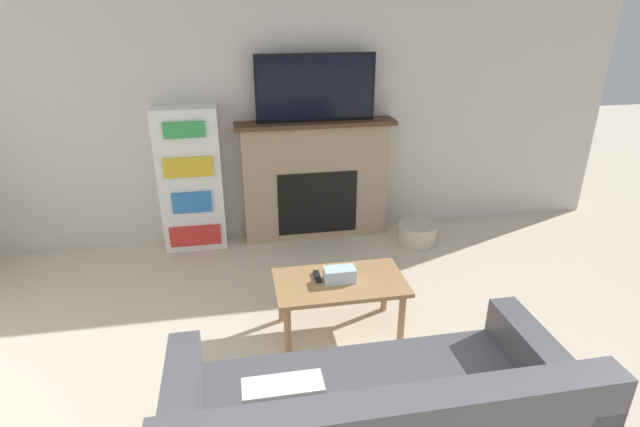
% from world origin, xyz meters
% --- Properties ---
extents(wall_back, '(6.88, 0.06, 2.70)m').
position_xyz_m(wall_back, '(0.00, 3.70, 1.35)').
color(wall_back, beige).
rests_on(wall_back, ground_plane).
extents(fireplace, '(1.53, 0.28, 1.19)m').
position_xyz_m(fireplace, '(0.34, 3.56, 0.60)').
color(fireplace, tan).
rests_on(fireplace, ground_plane).
extents(tv, '(1.11, 0.03, 0.62)m').
position_xyz_m(tv, '(0.34, 3.54, 1.50)').
color(tv, black).
rests_on(tv, fireplace).
extents(coffee_table, '(0.93, 0.52, 0.43)m').
position_xyz_m(coffee_table, '(0.24, 1.93, 0.37)').
color(coffee_table, '#A87A4C').
rests_on(coffee_table, ground_plane).
extents(tissue_box, '(0.22, 0.12, 0.10)m').
position_xyz_m(tissue_box, '(0.23, 1.93, 0.48)').
color(tissue_box, silver).
rests_on(tissue_box, coffee_table).
extents(remote_control, '(0.04, 0.15, 0.02)m').
position_xyz_m(remote_control, '(0.08, 2.00, 0.44)').
color(remote_control, black).
rests_on(remote_control, coffee_table).
extents(bookshelf, '(0.58, 0.29, 1.37)m').
position_xyz_m(bookshelf, '(-0.85, 3.53, 0.68)').
color(bookshelf, white).
rests_on(bookshelf, ground_plane).
extents(storage_basket, '(0.38, 0.38, 0.20)m').
position_xyz_m(storage_basket, '(1.31, 3.19, 0.10)').
color(storage_basket, '#BCB29E').
rests_on(storage_basket, ground_plane).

